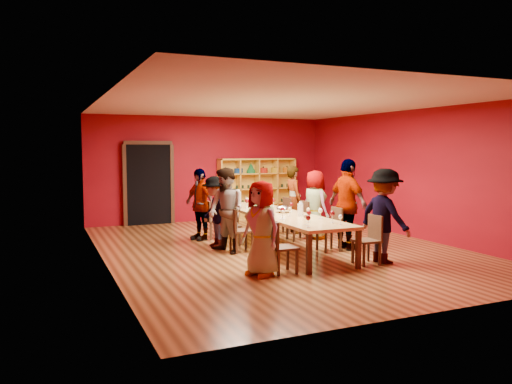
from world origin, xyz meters
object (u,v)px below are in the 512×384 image
chair_person_left_2 (238,228)px  chair_person_left_0 (279,244)px  person_right_1 (348,204)px  person_right_4 (293,199)px  chair_person_left_3 (226,223)px  chair_person_left_4 (212,218)px  tasting_table (278,215)px  person_left_4 (200,204)px  chair_person_right_4 (283,214)px  person_left_3 (215,212)px  chair_person_right_3 (300,218)px  person_left_0 (261,228)px  chair_person_right_0 (370,237)px  wine_bottle (256,200)px  person_left_2 (226,211)px  shelving_unit (257,186)px  spittoon_bowl (283,209)px  person_right_3 (315,205)px  person_right_0 (384,216)px  chair_person_right_1 (332,227)px

chair_person_left_2 → chair_person_left_0: bearing=-90.0°
person_right_1 → person_right_4: size_ratio=1.13×
chair_person_left_3 → chair_person_left_4: 0.92m
tasting_table → chair_person_left_0: size_ratio=5.06×
person_left_4 → chair_person_right_4: person_left_4 is taller
chair_person_left_2 → person_left_3: (-0.25, 0.70, 0.26)m
chair_person_right_3 → chair_person_right_4: (0.00, 0.89, 0.00)m
chair_person_left_0 → chair_person_right_3: 3.17m
chair_person_left_2 → chair_person_left_3: size_ratio=1.00×
person_left_0 → person_right_4: (2.43, 3.48, 0.05)m
chair_person_right_0 → person_right_4: person_right_4 is taller
person_right_4 → wine_bottle: 1.04m
tasting_table → person_left_0: size_ratio=2.86×
chair_person_left_4 → person_left_2: bearing=-98.5°
chair_person_left_2 → person_left_4: person_left_4 is taller
shelving_unit → chair_person_right_3: bearing=-97.7°
chair_person_left_0 → person_left_0: size_ratio=0.57×
wine_bottle → chair_person_left_2: bearing=-125.4°
spittoon_bowl → person_right_3: bearing=30.1°
person_right_0 → person_right_3: (0.07, 2.63, -0.07)m
person_left_0 → chair_person_right_4: (2.14, 3.48, -0.29)m
chair_person_left_0 → person_right_1: person_right_1 is taller
person_left_0 → chair_person_right_3: bearing=118.5°
chair_person_right_3 → chair_person_left_2: bearing=-158.9°
person_left_0 → spittoon_bowl: person_left_0 is taller
person_right_0 → person_right_4: (-0.02, 3.52, -0.03)m
chair_person_left_4 → chair_person_right_4: size_ratio=1.00×
person_right_3 → person_left_4: bearing=62.3°
chair_person_right_0 → wine_bottle: bearing=102.3°
chair_person_right_0 → shelving_unit: bearing=85.5°
person_left_2 → person_right_1: 2.52m
chair_person_left_2 → chair_person_left_3: bearing=90.0°
chair_person_left_0 → chair_person_right_4: size_ratio=1.00×
chair_person_right_0 → person_right_4: (0.29, 3.52, 0.34)m
person_left_3 → person_right_1: (2.43, -1.35, 0.19)m
chair_person_left_4 → wine_bottle: wine_bottle is taller
shelving_unit → chair_person_left_2: (-2.31, -4.32, -0.49)m
person_right_4 → person_left_3: bearing=112.7°
chair_person_right_1 → spittoon_bowl: 1.09m
chair_person_right_3 → chair_person_left_0: bearing=-125.1°
person_left_3 → person_right_0: 3.54m
person_left_0 → person_right_4: size_ratio=0.94×
chair_person_left_2 → chair_person_right_4: bearing=41.2°
person_left_2 → person_right_0: bearing=32.1°
chair_person_left_2 → chair_person_right_4: 2.42m
person_left_0 → person_left_3: 2.59m
chair_person_right_3 → wine_bottle: wine_bottle is taller
shelving_unit → person_right_1: (-0.12, -4.98, -0.04)m
chair_person_left_2 → chair_person_right_3: same height
person_left_0 → chair_person_right_1: size_ratio=1.77×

